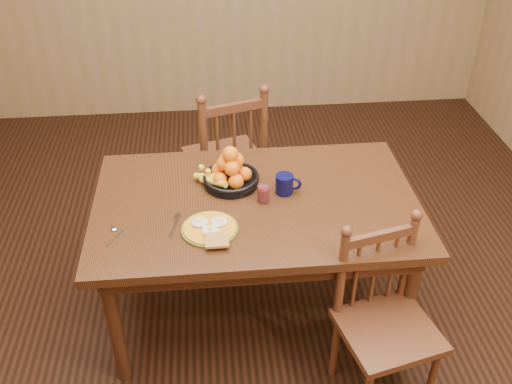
{
  "coord_description": "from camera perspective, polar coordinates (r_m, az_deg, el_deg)",
  "views": [
    {
      "loc": [
        -0.22,
        -2.27,
        2.4
      ],
      "look_at": [
        0.0,
        0.0,
        0.8
      ],
      "focal_mm": 40.0,
      "sensor_mm": 36.0,
      "label": 1
    }
  ],
  "objects": [
    {
      "name": "chair_far",
      "position": [
        3.62,
        -2.92,
        3.25
      ],
      "size": [
        0.56,
        0.55,
        1.01
      ],
      "rotation": [
        0.0,
        0.0,
        3.42
      ],
      "color": "#4B2616",
      "rests_on": "ground"
    },
    {
      "name": "chair_near",
      "position": [
        2.71,
        12.72,
        -12.53
      ],
      "size": [
        0.49,
        0.48,
        0.9
      ],
      "rotation": [
        0.0,
        0.0,
        0.24
      ],
      "color": "#4B2616",
      "rests_on": "ground"
    },
    {
      "name": "room",
      "position": [
        2.51,
        0.0,
        10.33
      ],
      "size": [
        4.52,
        5.02,
        2.72
      ],
      "color": "black",
      "rests_on": "ground"
    },
    {
      "name": "fruit_bowl",
      "position": [
        2.9,
        -2.65,
        1.93
      ],
      "size": [
        0.32,
        0.29,
        0.22
      ],
      "color": "black",
      "rests_on": "dining_table"
    },
    {
      "name": "coffee_mug",
      "position": [
        2.85,
        2.94,
        0.82
      ],
      "size": [
        0.13,
        0.09,
        0.1
      ],
      "color": "#090932",
      "rests_on": "dining_table"
    },
    {
      "name": "juice_glass",
      "position": [
        2.79,
        0.74,
        -0.2
      ],
      "size": [
        0.06,
        0.06,
        0.09
      ],
      "color": "silver",
      "rests_on": "dining_table"
    },
    {
      "name": "breakfast_plate",
      "position": [
        2.62,
        -4.61,
        -3.69
      ],
      "size": [
        0.26,
        0.29,
        0.04
      ],
      "color": "#59601E",
      "rests_on": "dining_table"
    },
    {
      "name": "dining_table",
      "position": [
        2.87,
        0.0,
        -2.21
      ],
      "size": [
        1.6,
        1.0,
        0.75
      ],
      "color": "black",
      "rests_on": "ground"
    },
    {
      "name": "spoon",
      "position": [
        2.69,
        -13.98,
        -3.84
      ],
      "size": [
        0.07,
        0.15,
        0.01
      ],
      "rotation": [
        0.0,
        0.0,
        -0.55
      ],
      "color": "silver",
      "rests_on": "dining_table"
    },
    {
      "name": "fork",
      "position": [
        2.69,
        -8.07,
        -3.13
      ],
      "size": [
        0.05,
        0.18,
        0.0
      ],
      "rotation": [
        0.0,
        0.0,
        -0.24
      ],
      "color": "silver",
      "rests_on": "dining_table"
    }
  ]
}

